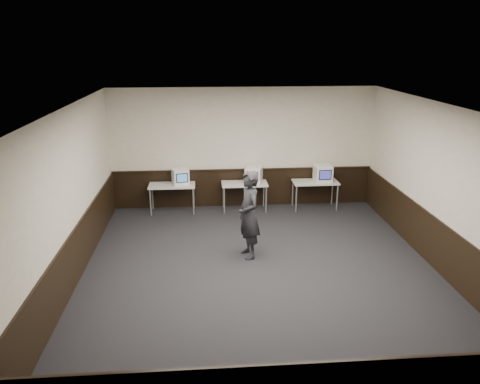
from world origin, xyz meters
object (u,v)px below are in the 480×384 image
object	(u,v)px
desk_left	(172,187)
desk_right	(315,184)
emac_center	(254,175)
person	(249,215)
emac_left	(180,177)
emac_right	(323,173)
desk_center	(244,186)

from	to	relation	value
desk_left	desk_right	world-z (taller)	same
emac_center	person	size ratio (longest dim) A/B	0.29
desk_left	emac_left	size ratio (longest dim) A/B	2.37
desk_left	emac_right	world-z (taller)	emac_right
person	emac_right	bearing A→B (deg)	126.14
emac_left	emac_center	size ratio (longest dim) A/B	0.94
desk_center	emac_left	world-z (taller)	emac_left
emac_left	person	size ratio (longest dim) A/B	0.27
desk_left	desk_center	bearing A→B (deg)	0.00
desk_center	person	bearing A→B (deg)	-93.29
desk_center	emac_right	bearing A→B (deg)	-0.56
desk_left	person	size ratio (longest dim) A/B	0.65
desk_center	desk_right	distance (m)	1.90
desk_left	emac_center	size ratio (longest dim) A/B	2.23
desk_left	emac_center	bearing A→B (deg)	0.88
desk_right	emac_right	world-z (taller)	emac_right
desk_left	desk_center	size ratio (longest dim) A/B	1.00
desk_center	desk_right	world-z (taller)	same
desk_right	person	bearing A→B (deg)	-126.05
emac_center	emac_right	bearing A→B (deg)	14.89
emac_center	person	world-z (taller)	person
emac_center	emac_left	bearing A→B (deg)	-163.60
desk_left	emac_center	xyz separation A→B (m)	(2.15, 0.03, 0.28)
desk_center	emac_center	distance (m)	0.38
desk_center	emac_left	size ratio (longest dim) A/B	2.37
emac_right	person	xyz separation A→B (m)	(-2.25, -2.81, -0.05)
desk_right	emac_left	world-z (taller)	emac_left
desk_center	person	world-z (taller)	person
emac_center	desk_center	bearing A→B (deg)	-155.81
desk_left	emac_center	distance (m)	2.17
emac_left	person	bearing A→B (deg)	-75.78
desk_right	person	distance (m)	3.51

